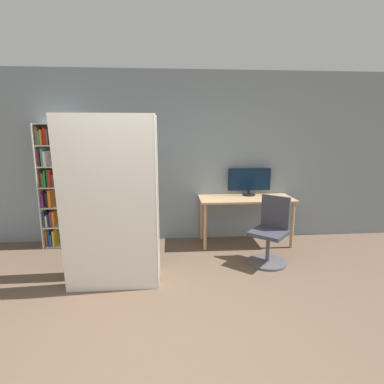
{
  "coord_description": "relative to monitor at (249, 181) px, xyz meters",
  "views": [
    {
      "loc": [
        0.12,
        -1.95,
        1.76
      ],
      "look_at": [
        0.38,
        1.57,
        1.05
      ],
      "focal_mm": 28.0,
      "sensor_mm": 36.0,
      "label": 1
    }
  ],
  "objects": [
    {
      "name": "mattress_near",
      "position": [
        -1.93,
        -1.48,
        -0.01
      ],
      "size": [
        1.03,
        0.3,
        1.95
      ],
      "color": "silver",
      "rests_on": "ground"
    },
    {
      "name": "desk",
      "position": [
        -0.09,
        -0.18,
        -0.34
      ],
      "size": [
        1.46,
        0.61,
        0.75
      ],
      "color": "tan",
      "rests_on": "ground"
    },
    {
      "name": "monitor",
      "position": [
        0.0,
        0.0,
        0.0
      ],
      "size": [
        0.69,
        0.21,
        0.44
      ],
      "color": "black",
      "rests_on": "desk"
    },
    {
      "name": "wall_back",
      "position": [
        -1.4,
        0.15,
        0.36
      ],
      "size": [
        8.0,
        0.06,
        2.7
      ],
      "color": "gray",
      "rests_on": "ground"
    },
    {
      "name": "bookshelf",
      "position": [
        -2.98,
        -0.02,
        -0.02
      ],
      "size": [
        0.68,
        0.34,
        1.88
      ],
      "color": "beige",
      "rests_on": "ground"
    },
    {
      "name": "mattress_far",
      "position": [
        -1.93,
        -1.15,
        -0.02
      ],
      "size": [
        1.03,
        0.25,
        1.95
      ],
      "color": "silver",
      "rests_on": "ground"
    },
    {
      "name": "ground_plane",
      "position": [
        -1.4,
        -2.73,
        -0.99
      ],
      "size": [
        16.0,
        16.0,
        0.0
      ],
      "primitive_type": "plane",
      "color": "brown"
    },
    {
      "name": "office_chair",
      "position": [
        0.06,
        -0.91,
        -0.63
      ],
      "size": [
        0.62,
        0.62,
        0.91
      ],
      "color": "#4C4C51",
      "rests_on": "ground"
    }
  ]
}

